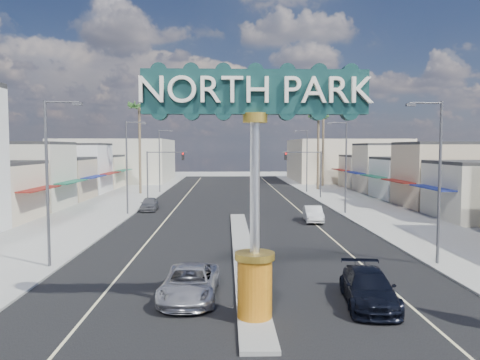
{
  "coord_description": "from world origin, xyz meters",
  "views": [
    {
      "loc": [
        -1.05,
        -15.11,
        6.51
      ],
      "look_at": [
        -0.23,
        12.89,
        4.55
      ],
      "focal_mm": 35.0,
      "sensor_mm": 36.0,
      "label": 1
    }
  ],
  "objects": [
    {
      "name": "gateway_sign",
      "position": [
        0.0,
        1.98,
        5.93
      ],
      "size": [
        8.2,
        1.5,
        9.15
      ],
      "color": "#B95C0E",
      "rests_on": "median_island"
    },
    {
      "name": "median_island",
      "position": [
        0.0,
        14.0,
        0.08
      ],
      "size": [
        1.3,
        30.0,
        0.16
      ],
      "primitive_type": "cube",
      "color": "gray",
      "rests_on": "ground"
    },
    {
      "name": "traffic_signal_right",
      "position": [
        9.18,
        43.99,
        4.27
      ],
      "size": [
        5.09,
        0.45,
        6.0
      ],
      "color": "#47474C",
      "rests_on": "ground"
    },
    {
      "name": "sidewalk_left",
      "position": [
        -14.0,
        30.0,
        0.06
      ],
      "size": [
        8.0,
        120.0,
        0.12
      ],
      "primitive_type": "cube",
      "color": "gray",
      "rests_on": "ground"
    },
    {
      "name": "car_parked_right",
      "position": [
        6.56,
        25.29,
        0.69
      ],
      "size": [
        1.76,
        4.29,
        1.38
      ],
      "primitive_type": "imported",
      "rotation": [
        0.0,
        0.0,
        -0.07
      ],
      "color": "silver",
      "rests_on": "ground"
    },
    {
      "name": "storefront_row_right",
      "position": [
        24.0,
        43.0,
        3.0
      ],
      "size": [
        12.0,
        42.0,
        6.0
      ],
      "primitive_type": "cube",
      "color": "#B7B29E",
      "rests_on": "ground"
    },
    {
      "name": "streetlight_l_far",
      "position": [
        -10.43,
        52.0,
        5.07
      ],
      "size": [
        2.03,
        0.22,
        9.0
      ],
      "color": "#47474C",
      "rests_on": "ground"
    },
    {
      "name": "storefront_row_left",
      "position": [
        -24.0,
        43.0,
        3.0
      ],
      "size": [
        12.0,
        42.0,
        6.0
      ],
      "primitive_type": "cube",
      "color": "beige",
      "rests_on": "ground"
    },
    {
      "name": "streetlight_l_near",
      "position": [
        -10.43,
        10.0,
        5.07
      ],
      "size": [
        2.03,
        0.22,
        9.0
      ],
      "color": "#47474C",
      "rests_on": "ground"
    },
    {
      "name": "backdrop_far_right",
      "position": [
        22.0,
        75.0,
        4.0
      ],
      "size": [
        20.0,
        20.0,
        8.0
      ],
      "primitive_type": "cube",
      "color": "beige",
      "rests_on": "ground"
    },
    {
      "name": "traffic_signal_left",
      "position": [
        -9.18,
        43.99,
        4.27
      ],
      "size": [
        5.09,
        0.45,
        6.0
      ],
      "color": "#47474C",
      "rests_on": "ground"
    },
    {
      "name": "palm_left_far",
      "position": [
        -13.0,
        50.0,
        11.5
      ],
      "size": [
        2.6,
        2.6,
        13.1
      ],
      "color": "brown",
      "rests_on": "ground"
    },
    {
      "name": "suv_right",
      "position": [
        4.82,
        3.69,
        0.71
      ],
      "size": [
        2.57,
        5.11,
        1.42
      ],
      "primitive_type": "imported",
      "rotation": [
        0.0,
        0.0,
        -0.12
      ],
      "color": "black",
      "rests_on": "ground"
    },
    {
      "name": "car_parked_left",
      "position": [
        -9.0,
        33.0,
        0.69
      ],
      "size": [
        1.82,
        4.13,
        1.38
      ],
      "primitive_type": "imported",
      "rotation": [
        0.0,
        0.0,
        0.05
      ],
      "color": "slate",
      "rests_on": "ground"
    },
    {
      "name": "suv_left",
      "position": [
        -2.63,
        4.64,
        0.7
      ],
      "size": [
        2.54,
        5.11,
        1.39
      ],
      "primitive_type": "imported",
      "rotation": [
        0.0,
        0.0,
        -0.05
      ],
      "color": "#B9B8BE",
      "rests_on": "ground"
    },
    {
      "name": "road",
      "position": [
        0.0,
        30.0,
        0.01
      ],
      "size": [
        20.0,
        120.0,
        0.01
      ],
      "primitive_type": "cube",
      "color": "black",
      "rests_on": "ground"
    },
    {
      "name": "streetlight_l_mid",
      "position": [
        -10.43,
        30.0,
        5.07
      ],
      "size": [
        2.03,
        0.22,
        9.0
      ],
      "color": "#47474C",
      "rests_on": "ground"
    },
    {
      "name": "streetlight_r_far",
      "position": [
        10.43,
        52.0,
        5.07
      ],
      "size": [
        2.03,
        0.22,
        9.0
      ],
      "color": "#47474C",
      "rests_on": "ground"
    },
    {
      "name": "palm_right_mid",
      "position": [
        13.0,
        56.0,
        10.6
      ],
      "size": [
        2.6,
        2.6,
        12.1
      ],
      "color": "brown",
      "rests_on": "ground"
    },
    {
      "name": "streetlight_r_near",
      "position": [
        10.43,
        10.0,
        5.07
      ],
      "size": [
        2.03,
        0.22,
        9.0
      ],
      "color": "#47474C",
      "rests_on": "ground"
    },
    {
      "name": "palm_right_far",
      "position": [
        15.0,
        62.0,
        12.39
      ],
      "size": [
        2.6,
        2.6,
        14.1
      ],
      "color": "brown",
      "rests_on": "ground"
    },
    {
      "name": "ground",
      "position": [
        0.0,
        30.0,
        0.0
      ],
      "size": [
        160.0,
        160.0,
        0.0
      ],
      "primitive_type": "plane",
      "color": "gray",
      "rests_on": "ground"
    },
    {
      "name": "streetlight_r_mid",
      "position": [
        10.43,
        30.0,
        5.07
      ],
      "size": [
        2.03,
        0.22,
        9.0
      ],
      "color": "#47474C",
      "rests_on": "ground"
    },
    {
      "name": "sidewalk_right",
      "position": [
        14.0,
        30.0,
        0.06
      ],
      "size": [
        8.0,
        120.0,
        0.12
      ],
      "primitive_type": "cube",
      "color": "gray",
      "rests_on": "ground"
    },
    {
      "name": "backdrop_far_left",
      "position": [
        -22.0,
        75.0,
        4.0
      ],
      "size": [
        20.0,
        20.0,
        8.0
      ],
      "primitive_type": "cube",
      "color": "#B7B29E",
      "rests_on": "ground"
    }
  ]
}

